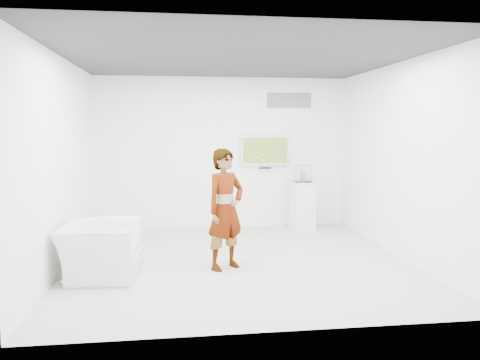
{
  "coord_description": "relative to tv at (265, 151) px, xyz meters",
  "views": [
    {
      "loc": [
        -0.87,
        -6.81,
        1.98
      ],
      "look_at": [
        0.1,
        0.6,
        1.16
      ],
      "focal_mm": 35.0,
      "sensor_mm": 36.0,
      "label": 1
    }
  ],
  "objects": [
    {
      "name": "floor_uplight",
      "position": [
        0.67,
        -0.1,
        -1.41
      ],
      "size": [
        0.2,
        0.2,
        0.28
      ],
      "primitive_type": "cylinder",
      "rotation": [
        0.0,
        0.0,
        0.15
      ],
      "color": "silver",
      "rests_on": "room"
    },
    {
      "name": "vitrine",
      "position": [
        0.68,
        -0.4,
        -0.43
      ],
      "size": [
        0.38,
        0.38,
        0.33
      ],
      "primitive_type": "cube",
      "rotation": [
        0.0,
        0.0,
        -0.18
      ],
      "color": "white",
      "rests_on": "pedestal"
    },
    {
      "name": "room",
      "position": [
        -0.85,
        -2.45,
        -0.05
      ],
      "size": [
        5.01,
        5.01,
        3.0
      ],
      "color": "beige",
      "rests_on": "ground"
    },
    {
      "name": "person",
      "position": [
        -1.08,
        -2.78,
        -0.69
      ],
      "size": [
        0.75,
        0.69,
        1.71
      ],
      "primitive_type": "imported",
      "rotation": [
        0.0,
        0.0,
        0.6
      ],
      "color": "silver",
      "rests_on": "room"
    },
    {
      "name": "pedestal",
      "position": [
        0.68,
        -0.4,
        -1.07
      ],
      "size": [
        0.49,
        0.49,
        0.95
      ],
      "primitive_type": "cube",
      "rotation": [
        0.0,
        0.0,
        0.07
      ],
      "color": "white",
      "rests_on": "room"
    },
    {
      "name": "console",
      "position": [
        0.68,
        -0.4,
        -0.48
      ],
      "size": [
        0.06,
        0.18,
        0.24
      ],
      "primitive_type": "cube",
      "rotation": [
        0.0,
        0.0,
        0.03
      ],
      "color": "white",
      "rests_on": "pedestal"
    },
    {
      "name": "logo_decal",
      "position": [
        0.5,
        0.04,
        1.0
      ],
      "size": [
        0.9,
        0.02,
        0.3
      ],
      "primitive_type": "cube",
      "color": "slate",
      "rests_on": "room"
    },
    {
      "name": "wii_remote",
      "position": [
        -0.96,
        -2.52,
        -0.01
      ],
      "size": [
        0.14,
        0.13,
        0.04
      ],
      "primitive_type": "cube",
      "rotation": [
        0.0,
        0.0,
        0.82
      ],
      "color": "white",
      "rests_on": "person"
    },
    {
      "name": "tv",
      "position": [
        0.0,
        0.0,
        0.0
      ],
      "size": [
        1.0,
        0.08,
        0.6
      ],
      "primitive_type": "cube",
      "color": "silver",
      "rests_on": "room"
    },
    {
      "name": "armchair",
      "position": [
        -2.78,
        -2.91,
        -1.19
      ],
      "size": [
        1.04,
        1.17,
        0.72
      ],
      "primitive_type": "imported",
      "rotation": [
        0.0,
        0.0,
        1.51
      ],
      "color": "silver",
      "rests_on": "room"
    }
  ]
}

